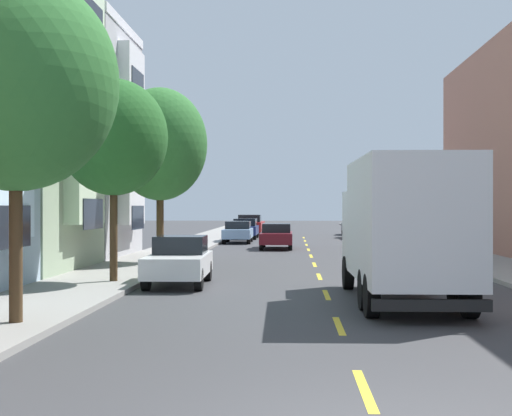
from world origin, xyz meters
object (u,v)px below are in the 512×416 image
parked_hatchback_white (179,261)px  parked_wagon_navy (245,228)px  parked_sedan_sky (238,232)px  moving_burgundy_sedan (276,236)px  street_tree_second (114,137)px  parked_pickup_red (251,225)px  parked_suv_teal (396,234)px  delivery_box_truck (403,224)px  street_tree_third (160,144)px  parked_suv_champagne (383,231)px  parked_pickup_silver (415,244)px  parked_pickup_orange (360,227)px  street_tree_nearest (16,82)px  parked_hatchback_charcoal (353,226)px

parked_hatchback_white → parked_wagon_navy: 30.98m
parked_sedan_sky → moving_burgundy_sedan: size_ratio=1.00×
street_tree_second → parked_pickup_red: (2.10, 37.04, -3.71)m
parked_sedan_sky → parked_suv_teal: size_ratio=0.93×
delivery_box_truck → parked_hatchback_white: 7.40m
street_tree_third → delivery_box_truck: size_ratio=0.96×
parked_suv_champagne → parked_pickup_silver: bearing=-90.6°
parked_pickup_silver → parked_sedan_sky: parked_pickup_silver is taller
parked_pickup_silver → delivery_box_truck: bearing=-101.2°
parked_pickup_silver → parked_wagon_navy: bearing=111.7°
parked_suv_teal → moving_burgundy_sedan: 7.36m
moving_burgundy_sedan → parked_wagon_navy: bearing=101.9°
parked_pickup_red → moving_burgundy_sedan: size_ratio=1.19×
street_tree_third → parked_suv_teal: street_tree_third is taller
parked_pickup_red → parked_sedan_sky: bearing=-90.8°
parked_sedan_sky → parked_pickup_orange: (8.70, 7.03, 0.08)m
delivery_box_truck → parked_pickup_silver: delivery_box_truck is taller
parked_suv_champagne → parked_wagon_navy: 13.75m
street_tree_second → parked_suv_teal: (10.79, 14.90, -3.55)m
street_tree_nearest → parked_suv_teal: (10.79, 22.58, -3.89)m
parked_sedan_sky → parked_hatchback_charcoal: size_ratio=1.12×
delivery_box_truck → parked_hatchback_white: (-6.21, 3.82, -1.23)m
parked_pickup_red → parked_wagon_navy: 5.86m
street_tree_third → parked_suv_champagne: (10.86, 12.97, -4.00)m
parked_hatchback_charcoal → moving_burgundy_sedan: 20.60m
street_tree_nearest → delivery_box_truck: 9.60m
street_tree_third → parked_wagon_navy: (2.02, 23.50, -4.19)m
street_tree_third → parked_pickup_silver: bearing=8.0°
parked_sedan_sky → parked_pickup_orange: 11.19m
street_tree_second → parked_suv_champagne: bearing=62.3°
parked_sedan_sky → moving_burgundy_sedan: 6.85m
parked_pickup_silver → parked_suv_teal: (0.04, 5.71, 0.16)m
parked_suv_teal → parked_pickup_red: (-8.69, 22.15, -0.16)m
street_tree_third → moving_burgundy_sedan: bearing=67.7°
street_tree_second → parked_pickup_silver: bearing=40.5°
street_tree_second → parked_hatchback_charcoal: bearing=74.6°
delivery_box_truck → parked_sedan_sky: bearing=102.3°
parked_suv_champagne → parked_sedan_sky: bearing=153.1°
parked_suv_teal → street_tree_third: bearing=-146.2°
parked_hatchback_white → delivery_box_truck: bearing=-31.6°
parked_suv_teal → moving_burgundy_sedan: parked_suv_teal is taller
parked_hatchback_white → parked_suv_teal: bearing=59.1°
parked_pickup_orange → moving_burgundy_sedan: 14.64m
parked_suv_teal → parked_pickup_orange: bearing=90.5°
parked_pickup_orange → parked_hatchback_charcoal: (0.03, 6.35, -0.07)m
parked_wagon_navy → street_tree_third: bearing=-94.9°
street_tree_second → parked_hatchback_white: (1.99, 0.20, -3.78)m
parked_pickup_red → moving_burgundy_sedan: (2.50, -18.16, -0.08)m
delivery_box_truck → parked_suv_teal: size_ratio=1.54×
parked_pickup_silver → parked_suv_teal: bearing=89.6°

